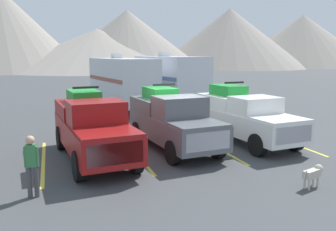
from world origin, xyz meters
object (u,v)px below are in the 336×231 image
pickup_truck_b (172,119)px  camper_trailer_b (171,79)px  dog (314,173)px  camper_trailer_a (122,81)px  pickup_truck_a (92,126)px  person_a (32,162)px  pickup_truck_c (244,115)px

pickup_truck_b → camper_trailer_b: bearing=71.5°
camper_trailer_b → dog: bearing=-93.6°
camper_trailer_a → pickup_truck_a: bearing=-107.0°
camper_trailer_b → camper_trailer_a: bearing=-177.2°
pickup_truck_a → pickup_truck_b: (3.19, 0.49, -0.03)m
pickup_truck_b → person_a: 6.24m
pickup_truck_a → camper_trailer_b: (6.58, 10.62, 0.83)m
pickup_truck_c → camper_trailer_b: size_ratio=0.73×
camper_trailer_b → person_a: camper_trailer_b is taller
dog → pickup_truck_b: bearing=114.3°
person_a → dog: 7.73m
pickup_truck_b → camper_trailer_a: bearing=90.0°
pickup_truck_b → dog: (2.41, -5.33, -0.74)m
camper_trailer_b → person_a: (-8.49, -13.72, -1.06)m
pickup_truck_b → pickup_truck_c: bearing=0.9°
pickup_truck_b → dog: 5.90m
pickup_truck_b → pickup_truck_c: (3.28, 0.05, -0.02)m
pickup_truck_c → camper_trailer_a: camper_trailer_a is taller
person_a → pickup_truck_b: bearing=35.1°
pickup_truck_c → camper_trailer_b: (0.11, 10.07, 0.88)m
camper_trailer_a → person_a: bearing=-110.6°
camper_trailer_a → camper_trailer_b: (3.40, 0.17, 0.06)m
camper_trailer_a → camper_trailer_b: size_ratio=1.02×
camper_trailer_b → pickup_truck_a: bearing=-121.8°
dog → pickup_truck_c: bearing=80.8°
pickup_truck_a → camper_trailer_a: 10.95m
pickup_truck_b → camper_trailer_a: 9.99m
pickup_truck_b → dog: bearing=-65.7°
camper_trailer_b → dog: (-0.98, -15.46, -1.61)m
pickup_truck_a → person_a: bearing=-121.6°
pickup_truck_b → camper_trailer_b: camper_trailer_b is taller
pickup_truck_a → dog: bearing=-40.8°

